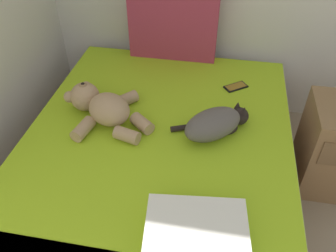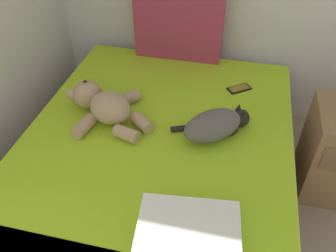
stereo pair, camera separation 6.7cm
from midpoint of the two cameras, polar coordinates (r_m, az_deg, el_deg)
bed at (r=2.05m, az=-2.71°, el=-7.41°), size 1.50×1.95×0.49m
patterned_cushion at (r=2.48m, az=0.03°, el=16.52°), size 0.61×0.11×0.51m
cat at (r=1.87m, az=6.80°, el=0.41°), size 0.42×0.37×0.15m
teddy_bear at (r=2.00m, az=-11.68°, el=3.14°), size 0.56×0.46×0.18m
cell_phone at (r=2.29m, az=10.24°, el=6.36°), size 0.16×0.15×0.01m
throw_pillow at (r=1.44m, az=3.24°, el=-17.17°), size 0.43×0.32×0.11m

